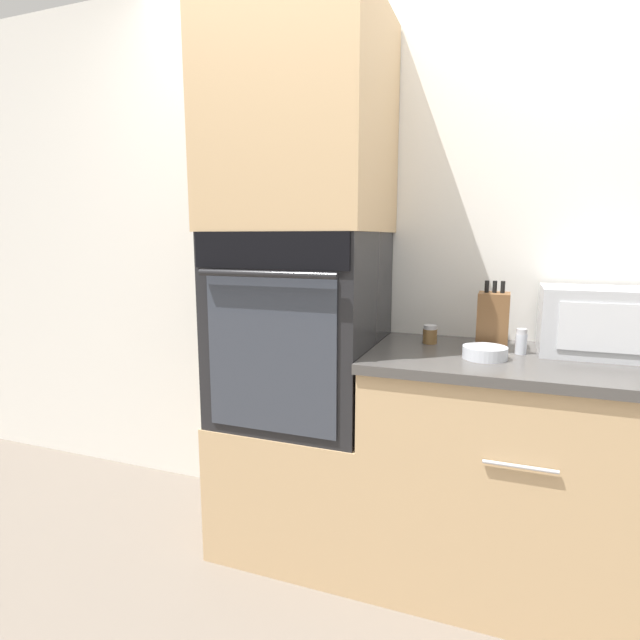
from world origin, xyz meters
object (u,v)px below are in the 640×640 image
bowl (485,352)px  condiment_jar_near (430,334)px  microwave (600,321)px  condiment_jar_mid (521,342)px  wall_oven (302,326)px  knife_block (493,321)px

bowl → condiment_jar_near: size_ratio=2.06×
bowl → condiment_jar_near: (-0.22, 0.19, 0.01)m
microwave → condiment_jar_near: (-0.60, -0.02, -0.09)m
condiment_jar_near → condiment_jar_mid: (0.34, -0.07, 0.01)m
wall_oven → microwave: wall_oven is taller
knife_block → wall_oven: bearing=-171.9°
wall_oven → condiment_jar_mid: 0.85m
wall_oven → microwave: size_ratio=1.90×
condiment_jar_near → knife_block: bearing=-4.3°
bowl → microwave: bearing=28.7°
microwave → bowl: size_ratio=2.63×
condiment_jar_mid → wall_oven: bearing=-176.4°
wall_oven → knife_block: bearing=8.1°
bowl → knife_block: bearing=84.4°
microwave → bowl: bearing=-151.3°
condiment_jar_near → microwave: bearing=1.8°
bowl → condiment_jar_near: bearing=138.9°
wall_oven → microwave: bearing=7.3°
bowl → condiment_jar_mid: 0.17m
knife_block → condiment_jar_mid: (0.10, -0.05, -0.06)m
knife_block → condiment_jar_near: knife_block is taller
wall_oven → condiment_jar_mid: size_ratio=8.21×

